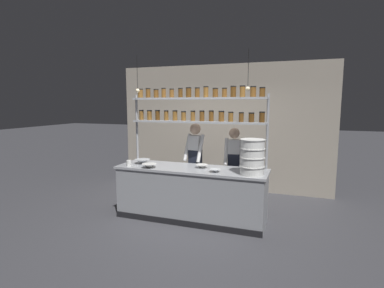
% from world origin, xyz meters
% --- Properties ---
extents(ground_plane, '(40.00, 40.00, 0.00)m').
position_xyz_m(ground_plane, '(0.00, 0.00, 0.00)').
color(ground_plane, '#3D3D42').
extents(back_wall, '(5.04, 0.12, 2.92)m').
position_xyz_m(back_wall, '(0.00, 2.10, 1.46)').
color(back_wall, '#9E9384').
rests_on(back_wall, ground_plane).
extents(prep_counter, '(2.64, 0.76, 0.92)m').
position_xyz_m(prep_counter, '(0.00, -0.00, 0.46)').
color(prep_counter, gray).
rests_on(prep_counter, ground_plane).
extents(spice_shelf_unit, '(2.52, 0.28, 2.33)m').
position_xyz_m(spice_shelf_unit, '(0.01, 0.33, 1.89)').
color(spice_shelf_unit, '#999BA0').
rests_on(spice_shelf_unit, ground_plane).
extents(chef_left, '(0.40, 0.33, 1.65)m').
position_xyz_m(chef_left, '(-0.13, 0.60, 0.95)').
color(chef_left, black).
rests_on(chef_left, ground_plane).
extents(chef_center, '(0.38, 0.30, 1.57)m').
position_xyz_m(chef_center, '(0.60, 0.74, 0.90)').
color(chef_center, black).
rests_on(chef_center, ground_plane).
extents(container_stack, '(0.39, 0.39, 0.56)m').
position_xyz_m(container_stack, '(1.07, -0.16, 1.20)').
color(container_stack, white).
rests_on(container_stack, prep_counter).
extents(prep_bowl_near_left, '(0.29, 0.29, 0.08)m').
position_xyz_m(prep_bowl_near_left, '(-0.97, 0.04, 0.96)').
color(prep_bowl_near_left, '#B2B7BC').
rests_on(prep_bowl_near_left, prep_counter).
extents(prep_bowl_center_front, '(0.22, 0.22, 0.06)m').
position_xyz_m(prep_bowl_center_front, '(0.18, 0.06, 0.95)').
color(prep_bowl_center_front, silver).
rests_on(prep_bowl_center_front, prep_counter).
extents(prep_bowl_center_back, '(0.18, 0.18, 0.05)m').
position_xyz_m(prep_bowl_center_back, '(0.49, -0.18, 0.94)').
color(prep_bowl_center_back, silver).
rests_on(prep_bowl_center_back, prep_counter).
extents(prep_bowl_near_right, '(0.26, 0.26, 0.07)m').
position_xyz_m(prep_bowl_near_right, '(-0.68, -0.25, 0.95)').
color(prep_bowl_near_right, silver).
rests_on(prep_bowl_near_right, prep_counter).
extents(serving_cup_front, '(0.09, 0.09, 0.10)m').
position_xyz_m(serving_cup_front, '(-1.09, -0.24, 0.97)').
color(serving_cup_front, silver).
rests_on(serving_cup_front, prep_counter).
extents(pendant_light_row, '(2.04, 0.07, 0.65)m').
position_xyz_m(pendant_light_row, '(-0.03, 0.00, 2.29)').
color(pendant_light_row, black).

